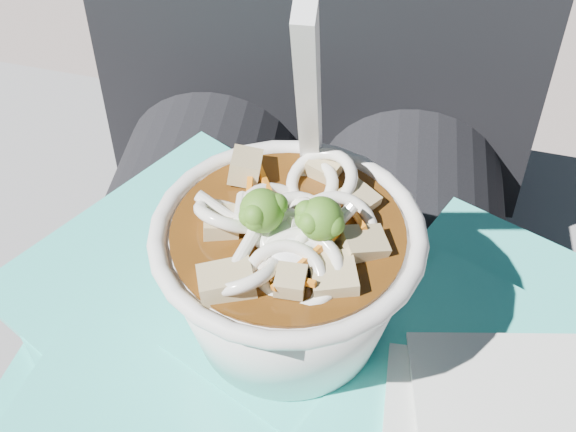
# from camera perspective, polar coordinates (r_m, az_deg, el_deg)

# --- Properties ---
(lap) EXTENTS (0.31, 0.48, 0.15)m
(lap) POSITION_cam_1_polar(r_m,az_deg,el_deg) (0.52, -1.27, -13.95)
(lap) COLOR black
(lap) RESTS_ON stone_ledge
(person_body) EXTENTS (0.34, 0.94, 0.98)m
(person_body) POSITION_cam_1_polar(r_m,az_deg,el_deg) (0.55, 0.13, -4.07)
(person_body) COLOR black
(person_body) RESTS_ON ground
(plastic_bag) EXTENTS (0.43, 0.36, 0.02)m
(plastic_bag) POSITION_cam_1_polar(r_m,az_deg,el_deg) (0.44, 0.29, -10.40)
(plastic_bag) COLOR #30CBBD
(plastic_bag) RESTS_ON lap
(udon_bowl) EXTENTS (0.16, 0.16, 0.19)m
(udon_bowl) POSITION_cam_1_polar(r_m,az_deg,el_deg) (0.41, 0.03, -3.62)
(udon_bowl) COLOR silver
(udon_bowl) RESTS_ON plastic_bag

